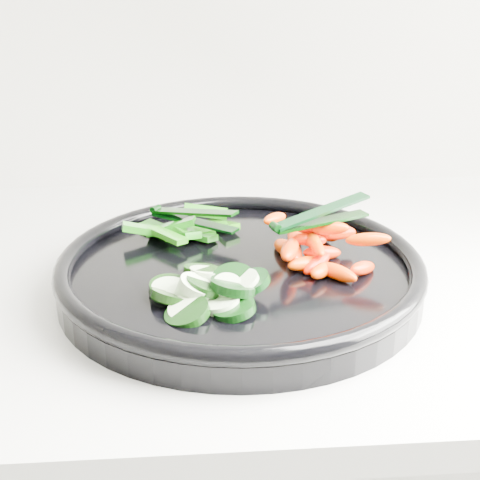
{
  "coord_description": "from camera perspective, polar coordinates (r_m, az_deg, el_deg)",
  "views": [
    {
      "loc": [
        0.54,
        1.02,
        1.25
      ],
      "look_at": [
        0.59,
        1.64,
        0.99
      ],
      "focal_mm": 50.0,
      "sensor_mm": 36.0,
      "label": 1
    }
  ],
  "objects": [
    {
      "name": "carrot_pile",
      "position": [
        0.7,
        6.43,
        -0.46
      ],
      "size": [
        0.13,
        0.15,
        0.05
      ],
      "color": "red",
      "rests_on": "veggie_tray"
    },
    {
      "name": "veggie_tray",
      "position": [
        0.69,
        -0.0,
        -2.67
      ],
      "size": [
        0.4,
        0.4,
        0.04
      ],
      "color": "black",
      "rests_on": "counter"
    },
    {
      "name": "cucumber_pile",
      "position": [
        0.62,
        -2.95,
        -4.35
      ],
      "size": [
        0.13,
        0.12,
        0.04
      ],
      "color": "black",
      "rests_on": "veggie_tray"
    },
    {
      "name": "tong_pepper",
      "position": [
        0.75,
        -4.17,
        2.04
      ],
      "size": [
        0.1,
        0.08,
        0.02
      ],
      "color": "black",
      "rests_on": "pepper_pile"
    },
    {
      "name": "tong_carrot",
      "position": [
        0.68,
        6.73,
        1.97
      ],
      "size": [
        0.11,
        0.06,
        0.02
      ],
      "color": "black",
      "rests_on": "carrot_pile"
    },
    {
      "name": "pepper_pile",
      "position": [
        0.76,
        -4.81,
        0.87
      ],
      "size": [
        0.13,
        0.11,
        0.04
      ],
      "color": "#15710A",
      "rests_on": "veggie_tray"
    }
  ]
}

